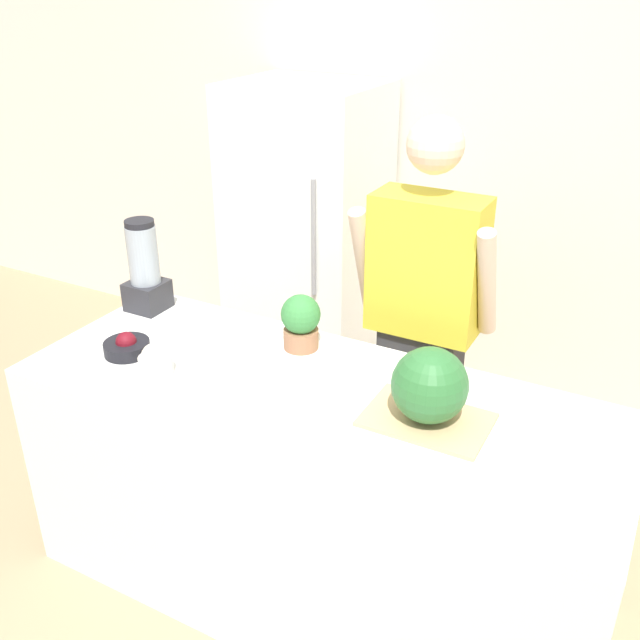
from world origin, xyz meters
TOP-DOWN VIEW (x-y plane):
  - wall_back at (0.00, 2.12)m, footprint 8.00×0.06m
  - counter_island at (0.00, 0.40)m, footprint 2.07×0.79m
  - refrigerator at (-0.79, 1.76)m, footprint 0.74×0.65m
  - person at (0.10, 1.14)m, footprint 0.59×0.27m
  - cutting_board at (0.39, 0.41)m, footprint 0.39×0.26m
  - watermelon at (0.40, 0.41)m, footprint 0.24×0.24m
  - bowl_cherries at (-0.73, 0.30)m, footprint 0.17×0.17m
  - bowl_cream at (-0.54, 0.24)m, footprint 0.12×0.12m
  - blender at (-0.92, 0.64)m, footprint 0.15×0.15m
  - potted_plant at (-0.19, 0.64)m, footprint 0.15×0.15m

SIDE VIEW (x-z plane):
  - counter_island at x=0.00m, z-range 0.00..0.88m
  - refrigerator at x=-0.79m, z-range 0.00..1.66m
  - person at x=0.10m, z-range 0.02..1.70m
  - cutting_board at x=0.39m, z-range 0.88..0.89m
  - bowl_cherries at x=-0.73m, z-range 0.87..0.95m
  - bowl_cream at x=-0.54m, z-range 0.87..0.99m
  - potted_plant at x=-0.19m, z-range 0.88..1.10m
  - watermelon at x=0.40m, z-range 0.89..1.13m
  - blender at x=-0.92m, z-range 0.86..1.25m
  - wall_back at x=0.00m, z-range 0.00..2.60m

